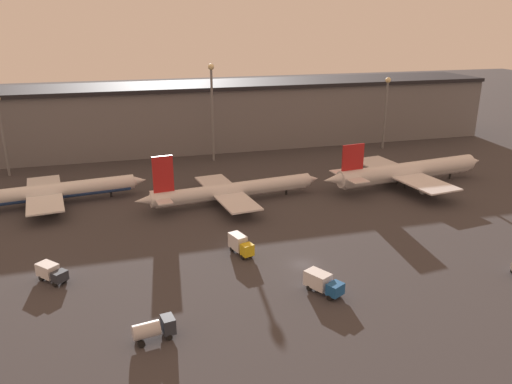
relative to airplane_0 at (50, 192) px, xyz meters
name	(u,v)px	position (x,y,z in m)	size (l,w,h in m)	color
ground	(303,265)	(45.80, -44.33, -3.11)	(600.00, 600.00, 0.00)	#383538
terminal_building	(208,115)	(45.80, 45.98, 7.50)	(195.83, 24.08, 21.13)	slate
airplane_0	(50,192)	(0.00, 0.00, 0.00)	(44.09, 28.37, 12.51)	white
airplane_1	(232,190)	(40.83, -9.99, -0.15)	(45.86, 28.15, 12.95)	silver
airplane_2	(407,172)	(87.25, -9.87, 0.66)	(49.59, 33.64, 12.57)	silver
service_vehicle_1	(240,244)	(36.17, -37.14, -1.17)	(3.79, 6.36, 3.52)	gold
service_vehicle_2	(154,329)	(18.72, -59.33, -1.42)	(5.91, 3.19, 2.94)	#282D38
service_vehicle_3	(322,282)	(45.31, -53.99, -1.34)	(5.25, 6.81, 3.16)	#195199
service_vehicle_4	(51,272)	(3.75, -38.51, -1.48)	(5.45, 5.72, 2.88)	#282D38
lamp_post_0	(1,125)	(-13.68, 27.58, 11.14)	(1.80, 1.80, 22.03)	slate
lamp_post_1	(212,102)	(43.85, 27.58, 14.89)	(1.80, 1.80, 28.85)	slate
lamp_post_2	(386,103)	(101.48, 27.58, 11.88)	(1.80, 1.80, 23.35)	slate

